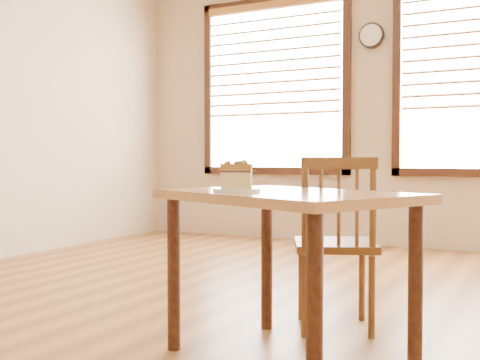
% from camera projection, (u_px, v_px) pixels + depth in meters
% --- Properties ---
extents(window_left, '(1.76, 0.10, 1.96)m').
position_uv_depth(window_left, '(274.00, 76.00, 6.65)').
color(window_left, white).
rests_on(window_left, room_shell).
extents(wall_clock, '(0.26, 0.05, 0.26)m').
position_uv_depth(wall_clock, '(371.00, 35.00, 6.11)').
color(wall_clock, black).
rests_on(wall_clock, room_shell).
extents(cafe_table_main, '(1.26, 1.08, 0.75)m').
position_uv_depth(cafe_table_main, '(286.00, 218.00, 2.60)').
color(cafe_table_main, '#B27745').
rests_on(cafe_table_main, ground).
extents(cafe_chair_main, '(0.54, 0.54, 0.91)m').
position_uv_depth(cafe_chair_main, '(336.00, 242.00, 3.10)').
color(cafe_chair_main, brown).
rests_on(cafe_chair_main, ground).
extents(plate, '(0.20, 0.20, 0.02)m').
position_uv_depth(plate, '(237.00, 190.00, 2.55)').
color(plate, white).
rests_on(plate, cafe_table_main).
extents(cake_slice, '(0.15, 0.14, 0.12)m').
position_uv_depth(cake_slice, '(237.00, 175.00, 2.55)').
color(cake_slice, '#D3B977').
rests_on(cake_slice, plate).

